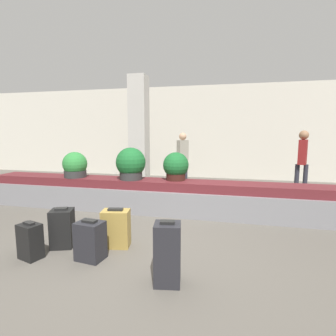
{
  "coord_description": "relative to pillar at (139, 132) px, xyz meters",
  "views": [
    {
      "loc": [
        1.17,
        -3.48,
        1.6
      ],
      "look_at": [
        0.0,
        1.52,
        0.9
      ],
      "focal_mm": 28.0,
      "sensor_mm": 36.0,
      "label": 1
    }
  ],
  "objects": [
    {
      "name": "back_wall",
      "position": [
        1.39,
        2.04,
        0.0
      ],
      "size": [
        18.0,
        0.06,
        3.2
      ],
      "color": "beige",
      "rests_on": "ground_plane"
    },
    {
      "name": "potted_plant_0",
      "position": [
        1.54,
        -2.18,
        -0.68
      ],
      "size": [
        0.52,
        0.52,
        0.56
      ],
      "color": "#381914",
      "rests_on": "carousel"
    },
    {
      "name": "suitcase_4",
      "position": [
        0.9,
        -4.43,
        -1.35
      ],
      "size": [
        0.36,
        0.3,
        0.52
      ],
      "rotation": [
        0.0,
        0.0,
        -0.13
      ],
      "color": "#232328",
      "rests_on": "ground_plane"
    },
    {
      "name": "potted_plant_2",
      "position": [
        -0.63,
        -2.33,
        -0.71
      ],
      "size": [
        0.51,
        0.51,
        0.54
      ],
      "color": "#2D2D2D",
      "rests_on": "carousel"
    },
    {
      "name": "suitcase_2",
      "position": [
        1.97,
        -4.73,
        -1.27
      ],
      "size": [
        0.31,
        0.29,
        0.69
      ],
      "rotation": [
        0.0,
        0.0,
        0.16
      ],
      "color": "#232328",
      "rests_on": "ground_plane"
    },
    {
      "name": "traveler_1",
      "position": [
        4.38,
        -0.05,
        -0.62
      ],
      "size": [
        0.31,
        0.36,
        1.65
      ],
      "rotation": [
        0.0,
        0.0,
        1.21
      ],
      "color": "#282833",
      "rests_on": "ground_plane"
    },
    {
      "name": "pillar",
      "position": [
        0.0,
        0.0,
        0.0
      ],
      "size": [
        0.49,
        0.49,
        3.2
      ],
      "color": "beige",
      "rests_on": "ground_plane"
    },
    {
      "name": "suitcase_1",
      "position": [
        0.32,
        -4.18,
        -1.33
      ],
      "size": [
        0.37,
        0.35,
        0.56
      ],
      "rotation": [
        0.0,
        0.0,
        0.34
      ],
      "color": "black",
      "rests_on": "ground_plane"
    },
    {
      "name": "ground_plane",
      "position": [
        1.39,
        -3.79,
        -1.6
      ],
      "size": [
        18.0,
        18.0,
        0.0
      ],
      "primitive_type": "plane",
      "color": "#59544C"
    },
    {
      "name": "suitcase_3",
      "position": [
        0.14,
        -4.58,
        -1.37
      ],
      "size": [
        0.32,
        0.27,
        0.48
      ],
      "rotation": [
        0.0,
        0.0,
        -0.28
      ],
      "color": "black",
      "rests_on": "ground_plane"
    },
    {
      "name": "suitcase_0",
      "position": [
        1.05,
        -4.0,
        -1.34
      ],
      "size": [
        0.41,
        0.31,
        0.55
      ],
      "rotation": [
        0.0,
        0.0,
        0.18
      ],
      "color": "#A3843D",
      "rests_on": "ground_plane"
    },
    {
      "name": "carousel",
      "position": [
        1.39,
        -2.26,
        -1.29
      ],
      "size": [
        8.12,
        0.73,
        0.65
      ],
      "color": "gray",
      "rests_on": "ground_plane"
    },
    {
      "name": "traveler_0",
      "position": [
        1.2,
        0.5,
        -0.66
      ],
      "size": [
        0.35,
        0.36,
        1.59
      ],
      "rotation": [
        0.0,
        0.0,
        0.83
      ],
      "color": "#282833",
      "rests_on": "ground_plane"
    },
    {
      "name": "potted_plant_1",
      "position": [
        0.63,
        -2.32,
        -0.64
      ],
      "size": [
        0.6,
        0.6,
        0.65
      ],
      "color": "#2D2D2D",
      "rests_on": "carousel"
    }
  ]
}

